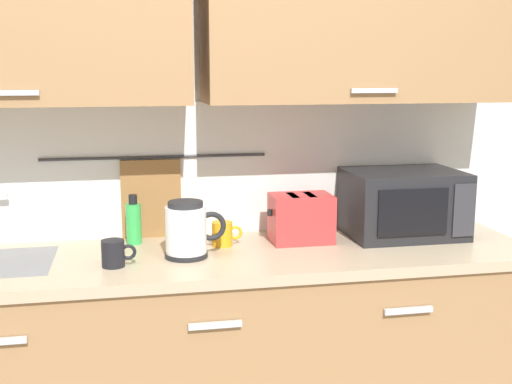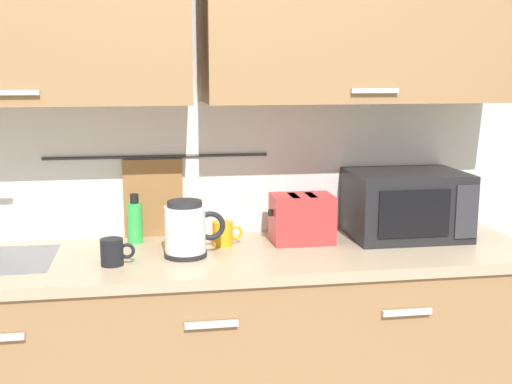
% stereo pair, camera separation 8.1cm
% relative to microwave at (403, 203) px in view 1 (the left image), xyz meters
% --- Properties ---
extents(counter_unit, '(2.53, 0.64, 0.90)m').
position_rel_microwave_xyz_m(counter_unit, '(-0.85, -0.11, -0.58)').
color(counter_unit, '#997047').
rests_on(counter_unit, ground).
extents(back_wall_assembly, '(3.70, 0.41, 2.50)m').
position_rel_microwave_xyz_m(back_wall_assembly, '(-0.84, 0.12, 0.49)').
color(back_wall_assembly, silver).
rests_on(back_wall_assembly, ground).
extents(microwave, '(0.46, 0.35, 0.27)m').
position_rel_microwave_xyz_m(microwave, '(0.00, 0.00, 0.00)').
color(microwave, black).
rests_on(microwave, counter_unit).
extents(electric_kettle, '(0.23, 0.16, 0.21)m').
position_rel_microwave_xyz_m(electric_kettle, '(-0.90, -0.15, -0.03)').
color(electric_kettle, black).
rests_on(electric_kettle, counter_unit).
extents(dish_soap_bottle, '(0.06, 0.06, 0.20)m').
position_rel_microwave_xyz_m(dish_soap_bottle, '(-1.09, 0.08, -0.05)').
color(dish_soap_bottle, green).
rests_on(dish_soap_bottle, counter_unit).
extents(mug_near_sink, '(0.12, 0.08, 0.09)m').
position_rel_microwave_xyz_m(mug_near_sink, '(-1.16, -0.21, -0.09)').
color(mug_near_sink, black).
rests_on(mug_near_sink, counter_unit).
extents(toaster, '(0.26, 0.17, 0.19)m').
position_rel_microwave_xyz_m(toaster, '(-0.44, -0.02, -0.04)').
color(toaster, red).
rests_on(toaster, counter_unit).
extents(mug_by_kettle, '(0.12, 0.08, 0.09)m').
position_rel_microwave_xyz_m(mug_by_kettle, '(-0.75, -0.02, -0.09)').
color(mug_by_kettle, orange).
rests_on(mug_by_kettle, counter_unit).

